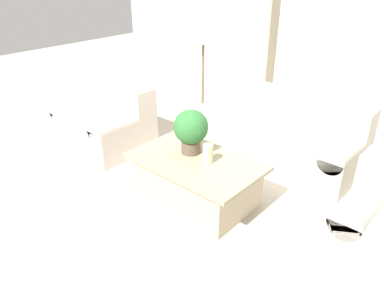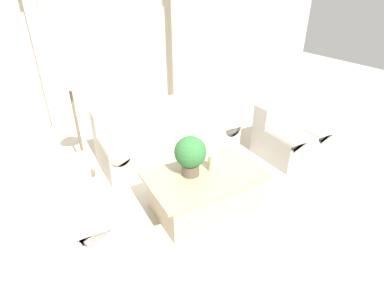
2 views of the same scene
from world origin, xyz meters
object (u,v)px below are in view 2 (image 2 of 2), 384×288
at_px(sofa_long, 167,135).
at_px(floor_lamp, 69,83).
at_px(loveseat, 38,226).
at_px(coffee_table, 205,191).
at_px(potted_plant, 190,154).
at_px(armchair, 288,135).

xyz_separation_m(sofa_long, floor_lamp, (-1.22, 0.03, 0.97)).
bearing_deg(loveseat, coffee_table, -6.08).
distance_m(sofa_long, potted_plant, 1.34).
xyz_separation_m(loveseat, coffee_table, (1.71, -0.18, -0.10)).
xyz_separation_m(floor_lamp, armchair, (2.81, -0.91, -0.96)).
distance_m(sofa_long, floor_lamp, 1.56).
xyz_separation_m(potted_plant, armchair, (1.88, 0.37, -0.39)).
relative_size(floor_lamp, armchair, 1.88).
xyz_separation_m(coffee_table, potted_plant, (-0.14, 0.08, 0.49)).
bearing_deg(loveseat, floor_lamp, 61.39).
bearing_deg(coffee_table, potted_plant, 150.58).
relative_size(loveseat, armchair, 1.38).
xyz_separation_m(sofa_long, armchair, (1.59, -0.88, 0.01)).
height_order(loveseat, floor_lamp, floor_lamp).
xyz_separation_m(coffee_table, floor_lamp, (-1.07, 1.36, 1.06)).
height_order(sofa_long, coffee_table, sofa_long).
height_order(sofa_long, potted_plant, potted_plant).
distance_m(potted_plant, floor_lamp, 1.68).
bearing_deg(potted_plant, sofa_long, 76.98).
bearing_deg(sofa_long, floor_lamp, 178.66).
xyz_separation_m(loveseat, potted_plant, (1.57, -0.10, 0.39)).
distance_m(potted_plant, armchair, 1.95).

